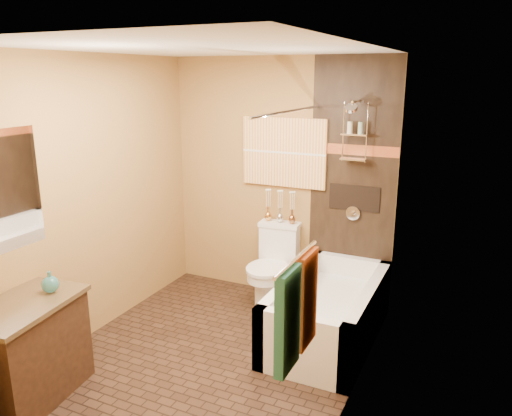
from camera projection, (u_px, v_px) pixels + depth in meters
The scene contains 22 objects.
floor at pixel (209, 359), 4.20m from camera, with size 3.00×3.00×0.00m, color black.
wall_left at pixel (87, 200), 4.37m from camera, with size 0.02×3.00×2.50m, color olive.
wall_right at pixel (358, 237), 3.38m from camera, with size 0.02×3.00×2.50m, color olive.
wall_back at pixel (279, 180), 5.18m from camera, with size 2.40×0.02×2.50m, color olive.
wall_front at pixel (55, 289), 2.56m from camera, with size 2.40×0.02×2.50m, color olive.
ceiling at pixel (201, 48), 3.55m from camera, with size 3.00×3.00×0.00m, color silver.
alcove_tile_back at pixel (352, 188), 4.86m from camera, with size 0.85×0.01×2.50m, color black.
alcove_tile_right at pixel (379, 211), 4.04m from camera, with size 0.01×1.50×2.50m, color black.
mosaic_band_back at pixel (354, 150), 4.75m from camera, with size 0.85×0.01×0.10m, color #9A2F1C.
mosaic_band_right at pixel (381, 165), 3.95m from camera, with size 0.01×1.50×0.10m, color #9A2F1C.
alcove_niche at pixel (354, 198), 4.87m from camera, with size 0.50×0.01×0.25m, color black.
shower_fixtures at pixel (354, 147), 4.64m from camera, with size 0.24×0.33×1.16m.
curtain_rod at pixel (290, 111), 4.16m from camera, with size 0.03×0.03×1.55m, color silver.
towel_bar at pixel (296, 259), 2.43m from camera, with size 0.02×0.02×0.55m, color silver.
towel_teal at pixel (288, 321), 2.38m from camera, with size 0.05×0.22×0.52m, color #206D67.
towel_rust at pixel (306, 299), 2.61m from camera, with size 0.05×0.22×0.52m, color #9B421C.
sunset_painting at pixel (284, 152), 5.06m from camera, with size 0.90×0.04×0.70m, color orange.
bathtub at pixel (328, 316), 4.47m from camera, with size 0.80×1.50×0.55m.
toilet at pixel (272, 265), 5.12m from camera, with size 0.44×0.64×0.83m.
vanity at pixel (27, 351), 3.61m from camera, with size 0.63×0.92×0.76m.
teal_bottle at pixel (50, 282), 3.67m from camera, with size 0.13×0.13×0.20m, color teal, non-canonical shape.
bud_vases at pixel (280, 205), 5.13m from camera, with size 0.34×0.07×0.33m.
Camera 1 is at (1.94, -3.20, 2.32)m, focal length 35.00 mm.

